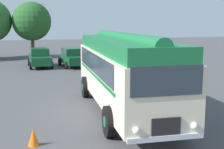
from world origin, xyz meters
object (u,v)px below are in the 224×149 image
Objects in this scene: vintage_bus at (123,69)px; car_mid_left at (73,57)px; traffic_cone at (33,137)px; car_near_left at (40,58)px.

car_mid_left is at bearing 87.21° from vintage_bus.
traffic_cone is (-4.87, -17.61, -0.57)m from car_mid_left.
vintage_bus is at bearing -82.25° from car_near_left.
traffic_cone is at bearing -105.46° from car_mid_left.
car_near_left is at bearing 166.76° from car_mid_left.
car_near_left is 0.98× the size of car_mid_left.
vintage_bus is 15.55m from car_near_left.
traffic_cone is at bearing -145.06° from vintage_bus.
car_mid_left is (0.72, 14.71, -1.05)m from vintage_bus.
traffic_cone is at bearing -96.44° from car_near_left.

